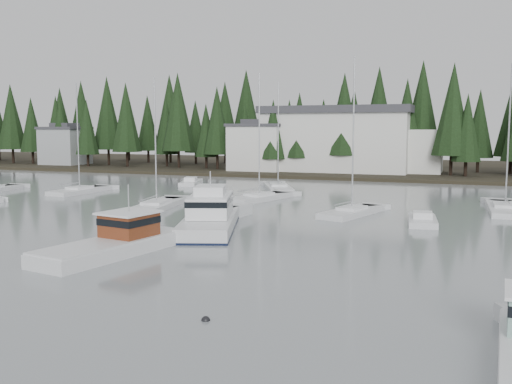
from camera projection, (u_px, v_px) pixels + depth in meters
far_shore_land at (379, 169)px, 108.91m from camera, size 240.00×54.00×1.00m
conifer_treeline at (369, 173)px, 98.67m from camera, size 200.00×22.00×20.00m
house_west at (258, 146)px, 97.85m from camera, size 9.54×7.42×8.75m
house_far_west at (65, 145)px, 114.28m from camera, size 8.48×7.42×8.25m
harbor_inn at (349, 140)px, 95.63m from camera, size 29.50×11.50×10.90m
lobster_boat_brown at (112, 246)px, 35.27m from camera, size 6.10×10.19×4.83m
cabin_cruiser_center at (210, 219)px, 44.01m from camera, size 7.38×12.61×5.18m
sailboat_0 at (278, 189)px, 72.48m from camera, size 6.81×10.38×13.97m
sailboat_2 at (157, 208)px, 55.52m from camera, size 4.47×11.07×13.24m
sailboat_3 at (80, 192)px, 68.73m from camera, size 3.40×8.63×13.61m
sailboat_4 at (505, 211)px, 53.47m from camera, size 3.20×10.46×14.22m
sailboat_5 at (352, 214)px, 51.34m from camera, size 4.86×8.84×14.60m
sailboat_8 at (259, 199)px, 61.94m from camera, size 5.29×9.59×14.12m
runabout_1 at (422, 223)px, 46.35m from camera, size 2.74×5.33×1.42m
runabout_3 at (191, 184)px, 78.74m from camera, size 3.90×6.76×1.42m
mooring_buoy_dark at (206, 321)px, 23.18m from camera, size 0.37×0.37×0.37m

